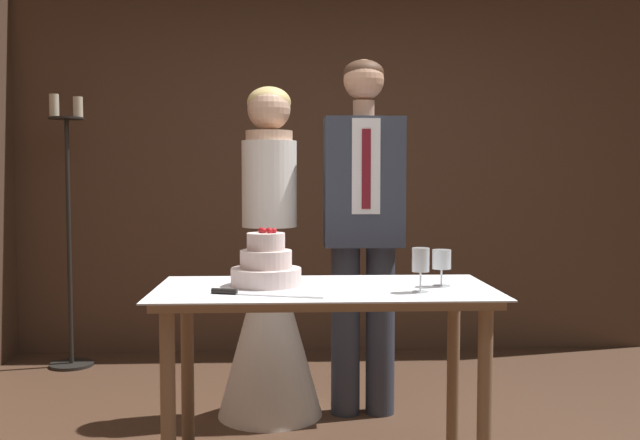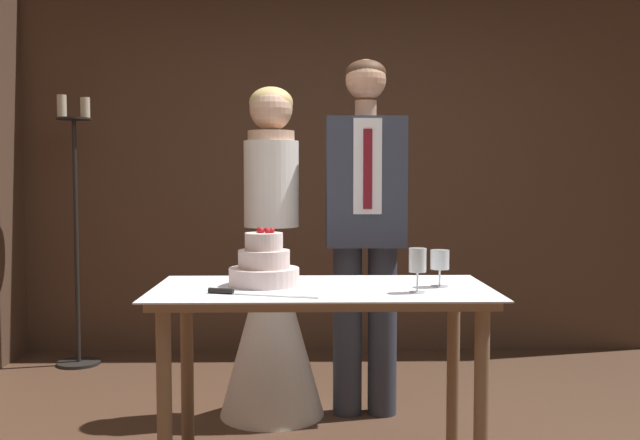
{
  "view_description": "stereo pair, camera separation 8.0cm",
  "coord_description": "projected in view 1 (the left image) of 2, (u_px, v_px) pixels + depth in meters",
  "views": [
    {
      "loc": [
        -0.29,
        -2.65,
        1.24
      ],
      "look_at": [
        -0.14,
        0.59,
        1.04
      ],
      "focal_mm": 40.0,
      "sensor_mm": 36.0,
      "label": 1
    },
    {
      "loc": [
        -0.21,
        -2.65,
        1.24
      ],
      "look_at": [
        -0.14,
        0.59,
        1.04
      ],
      "focal_mm": 40.0,
      "sensor_mm": 36.0,
      "label": 2
    }
  ],
  "objects": [
    {
      "name": "cake_knife",
      "position": [
        245.0,
        293.0,
        2.67
      ],
      "size": [
        0.42,
        0.15,
        0.02
      ],
      "rotation": [
        0.0,
        0.0,
        -0.3
      ],
      "color": "silver",
      "rests_on": "cake_table"
    },
    {
      "name": "wine_glass_middle",
      "position": [
        421.0,
        261.0,
        2.73
      ],
      "size": [
        0.07,
        0.07,
        0.17
      ],
      "color": "silver",
      "rests_on": "cake_table"
    },
    {
      "name": "candle_stand",
      "position": [
        69.0,
        240.0,
        4.59
      ],
      "size": [
        0.28,
        0.28,
        1.76
      ],
      "color": "black",
      "rests_on": "ground_plane"
    },
    {
      "name": "tiered_cake",
      "position": [
        266.0,
        266.0,
        2.9
      ],
      "size": [
        0.29,
        0.29,
        0.24
      ],
      "color": "beige",
      "rests_on": "cake_table"
    },
    {
      "name": "wall_back",
      "position": [
        329.0,
        156.0,
        5.04
      ],
      "size": [
        4.58,
        0.12,
        2.77
      ],
      "primitive_type": "cube",
      "color": "#513828",
      "rests_on": "ground_plane"
    },
    {
      "name": "wine_glass_near",
      "position": [
        442.0,
        261.0,
        2.88
      ],
      "size": [
        0.08,
        0.08,
        0.15
      ],
      "color": "silver",
      "rests_on": "cake_table"
    },
    {
      "name": "groom",
      "position": [
        363.0,
        218.0,
        3.66
      ],
      "size": [
        0.4,
        0.25,
        1.83
      ],
      "color": "#333847",
      "rests_on": "ground_plane"
    },
    {
      "name": "bride",
      "position": [
        270.0,
        295.0,
        3.66
      ],
      "size": [
        0.54,
        0.54,
        1.69
      ],
      "color": "white",
      "rests_on": "ground_plane"
    },
    {
      "name": "cake_table",
      "position": [
        324.0,
        313.0,
        2.87
      ],
      "size": [
        1.35,
        0.69,
        0.79
      ],
      "color": "#8E6B4C",
      "rests_on": "ground_plane"
    }
  ]
}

